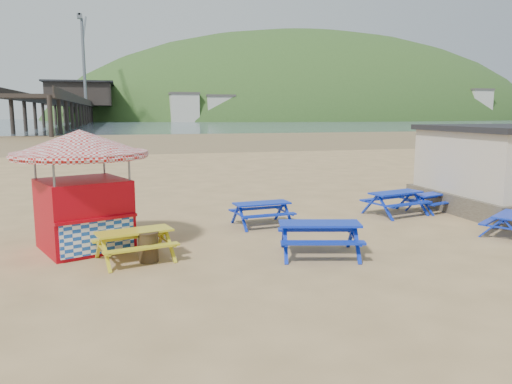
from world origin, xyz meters
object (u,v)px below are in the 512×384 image
object	(u,v)px
picnic_table_yellow	(135,245)
litter_bin	(149,247)
picnic_table_blue_b	(395,203)
ice_cream_kiosk	(82,175)
picnic_table_blue_a	(262,214)

from	to	relation	value
picnic_table_yellow	litter_bin	world-z (taller)	picnic_table_yellow
picnic_table_blue_b	picnic_table_yellow	world-z (taller)	picnic_table_blue_b
picnic_table_yellow	ice_cream_kiosk	distance (m)	2.54
picnic_table_blue_a	picnic_table_yellow	xyz separation A→B (m)	(-4.09, -2.88, 0.00)
picnic_table_blue_b	ice_cream_kiosk	distance (m)	10.71
picnic_table_blue_b	picnic_table_yellow	bearing A→B (deg)	-174.71
picnic_table_blue_a	ice_cream_kiosk	distance (m)	5.76
ice_cream_kiosk	picnic_table_blue_b	bearing A→B (deg)	-11.22
picnic_table_blue_a	picnic_table_blue_b	bearing A→B (deg)	-1.40
picnic_table_yellow	ice_cream_kiosk	size ratio (longest dim) A/B	0.46
picnic_table_blue_a	picnic_table_yellow	bearing A→B (deg)	-150.75
ice_cream_kiosk	litter_bin	bearing A→B (deg)	-68.02
ice_cream_kiosk	picnic_table_blue_a	bearing A→B (deg)	-6.35
picnic_table_blue_b	ice_cream_kiosk	size ratio (longest dim) A/B	0.50
picnic_table_yellow	litter_bin	xyz separation A→B (m)	(0.32, -0.21, -0.00)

